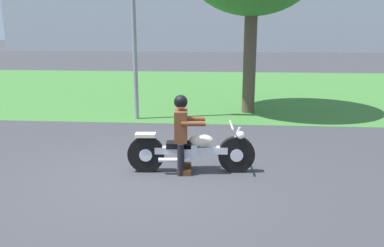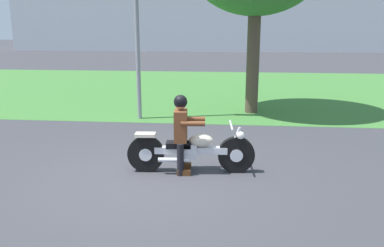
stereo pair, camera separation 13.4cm
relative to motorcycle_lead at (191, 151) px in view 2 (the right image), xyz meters
The scene contains 4 objects.
ground 0.89m from the motorcycle_lead, 151.02° to the right, with size 120.00×120.00×0.00m, color #38383D.
grass_verge 9.56m from the motorcycle_lead, 94.15° to the left, with size 60.00×12.00×0.01m, color #3D7533.
motorcycle_lead is the anchor object (origin of this frame).
rider_lead 0.46m from the motorcycle_lead, behind, with size 0.57×0.48×1.41m.
Camera 2 is at (1.36, -6.38, 2.60)m, focal length 37.32 mm.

